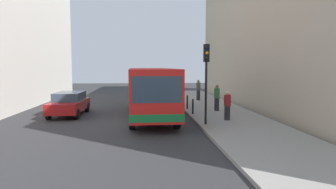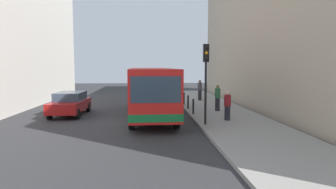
% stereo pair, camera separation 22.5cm
% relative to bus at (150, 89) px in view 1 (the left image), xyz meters
% --- Properties ---
extents(ground_plane, '(80.00, 80.00, 0.00)m').
position_rel_bus_xyz_m(ground_plane, '(-0.79, -2.36, -1.73)').
color(ground_plane, '#2D2D30').
extents(sidewalk, '(4.40, 40.00, 0.15)m').
position_rel_bus_xyz_m(sidewalk, '(4.61, -2.36, -1.65)').
color(sidewalk, gray).
rests_on(sidewalk, ground).
extents(building_right, '(7.00, 32.00, 12.72)m').
position_rel_bus_xyz_m(building_right, '(10.71, 1.64, 4.63)').
color(building_right, '#B2A38C').
rests_on(building_right, ground).
extents(bus, '(2.84, 11.09, 3.00)m').
position_rel_bus_xyz_m(bus, '(0.00, 0.00, 0.00)').
color(bus, red).
rests_on(bus, ground).
extents(car_beside_bus, '(1.94, 4.44, 1.48)m').
position_rel_bus_xyz_m(car_beside_bus, '(-5.15, 0.67, -0.94)').
color(car_beside_bus, maroon).
rests_on(car_beside_bus, ground).
extents(traffic_light, '(0.28, 0.33, 4.10)m').
position_rel_bus_xyz_m(traffic_light, '(2.76, -3.80, 1.28)').
color(traffic_light, black).
rests_on(traffic_light, sidewalk).
extents(bollard_near, '(0.11, 0.11, 0.95)m').
position_rel_bus_xyz_m(bollard_near, '(2.66, -0.40, -1.10)').
color(bollard_near, black).
rests_on(bollard_near, sidewalk).
extents(bollard_mid, '(0.11, 0.11, 0.95)m').
position_rel_bus_xyz_m(bollard_mid, '(2.66, 1.94, -1.10)').
color(bollard_mid, black).
rests_on(bollard_mid, sidewalk).
extents(bollard_far, '(0.11, 0.11, 0.95)m').
position_rel_bus_xyz_m(bollard_far, '(2.66, 4.28, -1.10)').
color(bollard_far, black).
rests_on(bollard_far, sidewalk).
extents(bollard_farthest, '(0.11, 0.11, 0.95)m').
position_rel_bus_xyz_m(bollard_farthest, '(2.66, 6.62, -1.10)').
color(bollard_farthest, black).
rests_on(bollard_farthest, sidewalk).
extents(pedestrian_near_signal, '(0.38, 0.38, 1.62)m').
position_rel_bus_xyz_m(pedestrian_near_signal, '(4.22, -2.67, -0.77)').
color(pedestrian_near_signal, '#26262D').
rests_on(pedestrian_near_signal, sidewalk).
extents(pedestrian_mid_sidewalk, '(0.38, 0.38, 1.75)m').
position_rel_bus_xyz_m(pedestrian_mid_sidewalk, '(4.52, 0.91, -0.70)').
color(pedestrian_mid_sidewalk, '#26262D').
rests_on(pedestrian_mid_sidewalk, sidewalk).
extents(pedestrian_far_sidewalk, '(0.38, 0.38, 1.80)m').
position_rel_bus_xyz_m(pedestrian_far_sidewalk, '(4.42, 7.18, -0.67)').
color(pedestrian_far_sidewalk, '#26262D').
rests_on(pedestrian_far_sidewalk, sidewalk).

